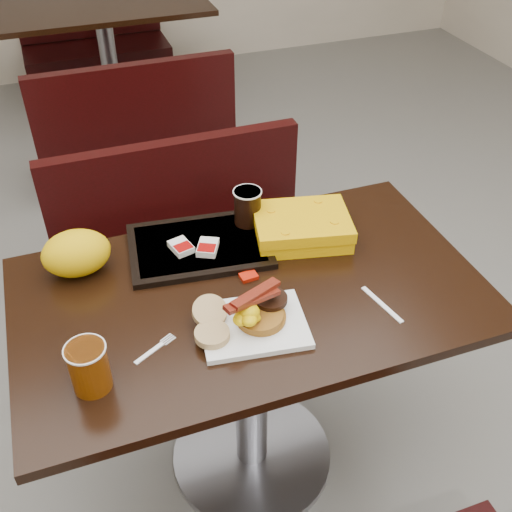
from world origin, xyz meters
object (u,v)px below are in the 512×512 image
object	(u,v)px
tray	(199,246)
hashbrown_sleeve_right	(208,247)
pancake_stack	(261,315)
coffee_cup_near	(89,368)
hashbrown_sleeve_left	(181,247)
coffee_cup_far	(248,207)
bench_far_n	(94,33)
platter	(253,325)
clamshell	(302,227)
bench_near_n	(191,251)
table_far	(110,67)
bench_far_s	(132,118)
table_near	(251,384)
knife	(382,304)
paper_bag	(76,253)
fork	(149,353)

from	to	relation	value
tray	hashbrown_sleeve_right	world-z (taller)	hashbrown_sleeve_right
pancake_stack	coffee_cup_near	distance (m)	0.41
hashbrown_sleeve_left	coffee_cup_far	distance (m)	0.23
hashbrown_sleeve_right	bench_far_n	bearing A→B (deg)	115.62
platter	coffee_cup_far	xyz separation A→B (m)	(0.12, 0.39, 0.06)
hashbrown_sleeve_right	clamshell	world-z (taller)	clamshell
bench_near_n	hashbrown_sleeve_right	world-z (taller)	hashbrown_sleeve_right
table_far	bench_far_s	bearing A→B (deg)	-90.00
bench_far_n	tray	xyz separation A→B (m)	(-0.08, -3.09, 0.40)
table_far	tray	size ratio (longest dim) A/B	3.11
table_near	hashbrown_sleeve_left	size ratio (longest dim) A/B	17.46
bench_far_s	bench_far_n	xyz separation A→B (m)	(0.00, 1.40, 0.00)
hashbrown_sleeve_right	clamshell	xyz separation A→B (m)	(0.27, -0.01, 0.01)
table_far	bench_far_n	world-z (taller)	table_far
knife	table_far	bearing A→B (deg)	174.58
pancake_stack	hashbrown_sleeve_left	size ratio (longest dim) A/B	1.76
tray	hashbrown_sleeve_left	size ratio (longest dim) A/B	5.61
tray	platter	bearing A→B (deg)	-76.64
clamshell	paper_bag	xyz separation A→B (m)	(-0.62, 0.06, 0.03)
platter	pancake_stack	xyz separation A→B (m)	(0.02, 0.01, 0.02)
table_near	fork	distance (m)	0.49
table_near	coffee_cup_far	xyz separation A→B (m)	(0.08, 0.26, 0.45)
pancake_stack	tray	bearing A→B (deg)	100.44
fork	clamshell	xyz separation A→B (m)	(0.50, 0.29, 0.03)
fork	coffee_cup_far	bearing A→B (deg)	17.12
tray	paper_bag	world-z (taller)	paper_bag
clamshell	paper_bag	bearing A→B (deg)	-172.99
bench_near_n	bench_far_s	world-z (taller)	same
coffee_cup_near	knife	size ratio (longest dim) A/B	0.79
table_far	pancake_stack	xyz separation A→B (m)	(-0.02, -2.72, 0.40)
hashbrown_sleeve_left	hashbrown_sleeve_right	xyz separation A→B (m)	(0.07, -0.03, 0.00)
bench_far_s	paper_bag	bearing A→B (deg)	-103.56
fork	tray	distance (m)	0.40
knife	paper_bag	bearing A→B (deg)	-130.59
coffee_cup_far	bench_far_s	bearing A→B (deg)	92.93
coffee_cup_near	clamshell	xyz separation A→B (m)	(0.64, 0.34, -0.02)
clamshell	pancake_stack	bearing A→B (deg)	-115.92
bench_far_s	hashbrown_sleeve_right	distance (m)	1.77
table_near	bench_far_s	distance (m)	1.90
platter	coffee_cup_near	world-z (taller)	coffee_cup_near
fork	knife	distance (m)	0.59
coffee_cup_far	bench_far_n	bearing A→B (deg)	91.58
bench_far_s	platter	distance (m)	2.07
platter	fork	distance (m)	0.25
knife	clamshell	xyz separation A→B (m)	(-0.08, 0.33, 0.03)
fork	knife	size ratio (longest dim) A/B	0.78
table_far	clamshell	distance (m)	2.48
fork	pancake_stack	bearing A→B (deg)	-27.93
platter	paper_bag	size ratio (longest dim) A/B	1.41
pancake_stack	knife	size ratio (longest dim) A/B	0.81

